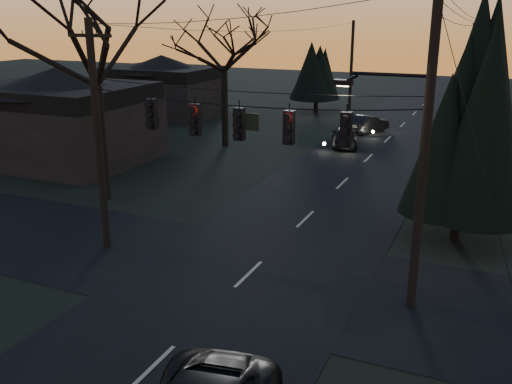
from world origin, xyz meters
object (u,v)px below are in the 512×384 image
at_px(bare_tree_left, 93,37).
at_px(sedan_oncoming_b, 367,124).
at_px(utility_pole_far_r, 473,135).
at_px(utility_pole_right, 410,306).
at_px(evergreen_right, 467,120).
at_px(sedan_oncoming_a, 344,137).
at_px(utility_pole_far_l, 349,109).
at_px(utility_pole_left, 107,247).

bearing_deg(bare_tree_left, sedan_oncoming_b, 69.35).
bearing_deg(utility_pole_far_r, utility_pole_right, -90.00).
height_order(utility_pole_far_r, evergreen_right, evergreen_right).
bearing_deg(sedan_oncoming_a, evergreen_right, 103.49).
distance_m(utility_pole_far_l, sedan_oncoming_b, 11.00).
xyz_separation_m(utility_pole_far_l, sedan_oncoming_b, (4.06, -10.21, 0.65)).
bearing_deg(sedan_oncoming_a, utility_pole_left, 62.59).
xyz_separation_m(utility_pole_right, evergreen_right, (0.70, 6.21, 4.82)).
bearing_deg(utility_pole_far_l, bare_tree_left, -97.01).
distance_m(bare_tree_left, sedan_oncoming_a, 18.71).
bearing_deg(bare_tree_left, utility_pole_far_l, 82.99).
distance_m(utility_pole_right, utility_pole_left, 11.50).
bearing_deg(sedan_oncoming_a, sedan_oncoming_b, -110.40).
bearing_deg(utility_pole_far_l, sedan_oncoming_b, -68.34).
relative_size(utility_pole_left, utility_pole_far_r, 1.00).
bearing_deg(sedan_oncoming_a, utility_pole_far_r, -153.12).
bearing_deg(sedan_oncoming_a, utility_pole_right, 93.63).
height_order(utility_pole_far_l, bare_tree_left, bare_tree_left).
relative_size(utility_pole_right, sedan_oncoming_b, 2.53).
relative_size(bare_tree_left, sedan_oncoming_a, 2.68).
distance_m(utility_pole_right, utility_pole_far_r, 28.00).
relative_size(utility_pole_right, sedan_oncoming_a, 2.47).
xyz_separation_m(utility_pole_left, sedan_oncoming_b, (4.06, 25.79, 0.65)).
xyz_separation_m(utility_pole_far_r, sedan_oncoming_b, (-7.44, -2.21, 0.65)).
xyz_separation_m(utility_pole_right, utility_pole_far_r, (0.00, 28.00, 0.00)).
height_order(utility_pole_left, utility_pole_far_l, utility_pole_left).
bearing_deg(utility_pole_far_l, utility_pole_left, -90.00).
bearing_deg(evergreen_right, sedan_oncoming_b, 112.58).
relative_size(utility_pole_far_l, sedan_oncoming_b, 2.03).
relative_size(sedan_oncoming_a, sedan_oncoming_b, 1.03).
distance_m(utility_pole_left, utility_pole_far_r, 30.27).
bearing_deg(utility_pole_right, bare_tree_left, 162.36).
relative_size(utility_pole_right, utility_pole_far_r, 1.18).
relative_size(utility_pole_far_l, evergreen_right, 0.95).
relative_size(utility_pole_far_r, sedan_oncoming_a, 2.10).
bearing_deg(sedan_oncoming_b, utility_pole_far_l, -45.17).
bearing_deg(sedan_oncoming_b, bare_tree_left, 92.51).
distance_m(utility_pole_far_r, sedan_oncoming_b, 7.79).
height_order(utility_pole_left, evergreen_right, evergreen_right).
xyz_separation_m(utility_pole_left, evergreen_right, (12.20, 6.21, 4.82)).
distance_m(utility_pole_far_r, sedan_oncoming_a, 10.79).
distance_m(utility_pole_right, utility_pole_far_l, 37.79).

